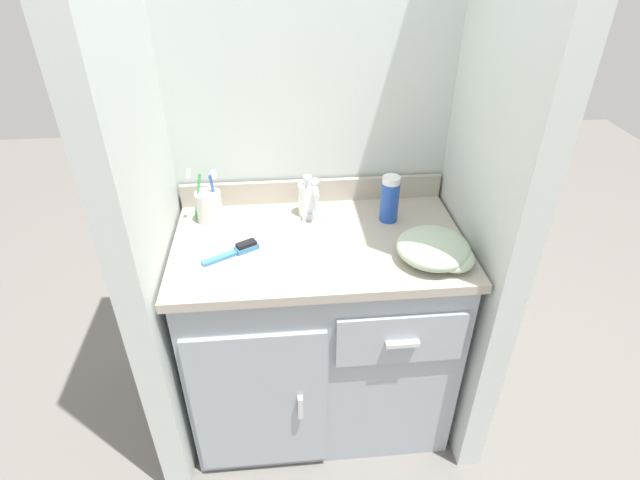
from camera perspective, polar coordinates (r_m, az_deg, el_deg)
name	(u,v)px	position (r m, az deg, el deg)	size (l,w,h in m)	color
ground_plane	(319,405)	(2.10, -0.07, -18.29)	(6.00, 6.00, 0.00)	slate
wall_back	(310,109)	(1.70, -1.10, 14.70)	(1.09, 0.08, 2.20)	silver
wall_left	(133,154)	(1.46, -20.57, 9.19)	(0.08, 0.61, 2.20)	silver
wall_right	(495,141)	(1.54, 19.36, 10.66)	(0.08, 0.61, 2.20)	silver
vanity	(319,330)	(1.79, -0.12, -10.24)	(0.91, 0.55, 0.79)	#9EA8B2
backsplash	(313,191)	(1.76, -0.86, 5.68)	(0.91, 0.02, 0.08)	#B2A899
sink_faucet	(315,204)	(1.66, -0.56, 4.15)	(0.09, 0.09, 0.14)	silver
toothbrush_cup	(209,206)	(1.68, -12.58, 3.86)	(0.10, 0.08, 0.19)	silver
soap_dispenser	(308,198)	(1.67, -1.40, 4.78)	(0.06, 0.07, 0.15)	white
shaving_cream_can	(390,199)	(1.64, 7.98, 4.66)	(0.06, 0.06, 0.16)	#234CB2
hairbrush	(238,250)	(1.52, -9.33, -1.14)	(0.17, 0.11, 0.03)	teal
hand_towel	(437,250)	(1.49, 13.27, -1.08)	(0.22, 0.22, 0.08)	#A8BCA3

